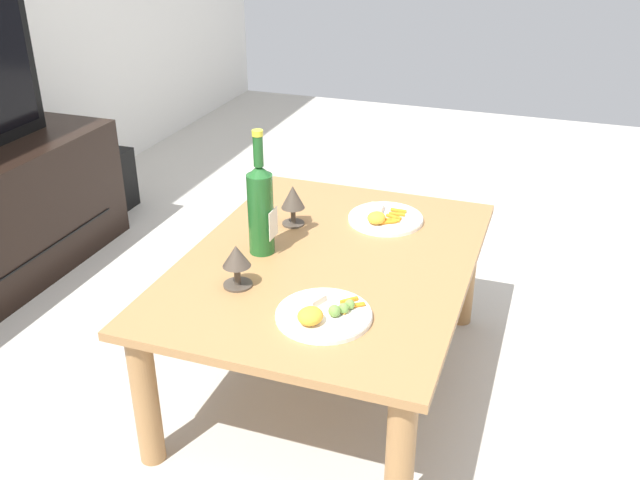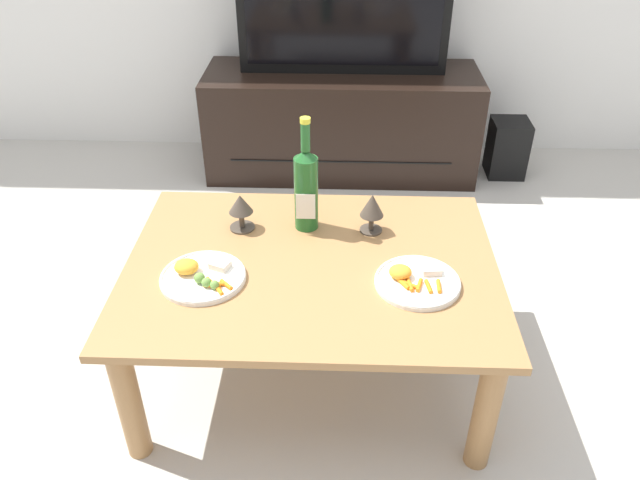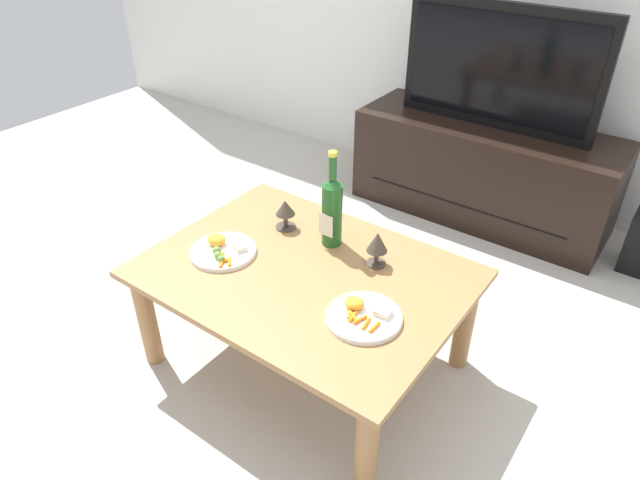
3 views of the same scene
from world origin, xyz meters
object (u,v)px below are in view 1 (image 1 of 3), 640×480
goblet_left (236,259)px  dinner_plate_left (323,314)px  wine_bottle (261,206)px  dinner_plate_right (385,218)px  floor_speaker (110,180)px  dining_table (329,279)px  goblet_right (293,199)px

goblet_left → dinner_plate_left: (-0.08, -0.27, -0.07)m
wine_bottle → goblet_left: 0.22m
goblet_left → dinner_plate_right: size_ratio=0.50×
floor_speaker → dinner_plate_right: (-0.63, -1.53, 0.31)m
dining_table → floor_speaker: dining_table is taller
dinner_plate_right → floor_speaker: bearing=67.5°
goblet_right → dinner_plate_right: (0.12, -0.27, -0.08)m
floor_speaker → goblet_right: goblet_right is taller
goblet_right → dinner_plate_left: (-0.49, -0.27, -0.08)m
dinner_plate_left → dinner_plate_right: bearing=0.2°
wine_bottle → goblet_right: size_ratio=2.82×
floor_speaker → goblet_left: goblet_left is taller
dining_table → wine_bottle: bearing=97.0°
goblet_left → floor_speaker: bearing=47.0°
goblet_right → dinner_plate_right: size_ratio=0.55×
floor_speaker → wine_bottle: wine_bottle is taller
dining_table → floor_speaker: size_ratio=3.80×
wine_bottle → goblet_right: wine_bottle is taller
dining_table → dinner_plate_left: dinner_plate_left is taller
goblet_left → goblet_right: goblet_right is taller
dinner_plate_left → dinner_plate_right: (0.61, 0.00, -0.00)m
wine_bottle → dinner_plate_left: 0.43m
goblet_right → goblet_left: bearing=180.0°
goblet_left → dinner_plate_right: goblet_left is taller
floor_speaker → goblet_left: 1.76m
floor_speaker → wine_bottle: size_ratio=0.77×
goblet_left → goblet_right: bearing=0.0°
dinner_plate_right → goblet_left: bearing=153.1°
wine_bottle → goblet_right: 0.22m
dining_table → floor_speaker: bearing=56.9°
wine_bottle → goblet_right: (0.21, -0.02, -0.06)m
dining_table → floor_speaker: 1.73m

